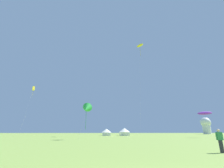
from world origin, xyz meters
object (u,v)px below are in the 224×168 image
(kite_green_delta, at_px, (86,109))
(kite_purple_parafoil, at_px, (205,113))
(festival_tent_center, at_px, (106,132))
(observatory_dome, at_px, (206,125))
(festival_tent_right, at_px, (124,131))
(person_spectator, at_px, (220,141))
(kite_yellow_box, at_px, (33,89))
(kite_yellow_parafoil, at_px, (140,46))

(kite_green_delta, distance_m, kite_purple_parafoil, 33.83)
(festival_tent_center, height_order, observatory_dome, observatory_dome)
(kite_purple_parafoil, xyz_separation_m, observatory_dome, (40.57, 60.17, -0.55))
(festival_tent_center, relative_size, festival_tent_right, 0.90)
(person_spectator, xyz_separation_m, festival_tent_center, (-7.37, 53.66, 0.64))
(festival_tent_center, distance_m, festival_tent_right, 7.41)
(kite_purple_parafoil, distance_m, person_spectator, 36.81)
(kite_purple_parafoil, bearing_deg, person_spectator, -123.20)
(person_spectator, bearing_deg, observatory_dome, 56.28)
(kite_yellow_box, relative_size, festival_tent_center, 4.26)
(kite_green_delta, bearing_deg, person_spectator, -58.79)
(person_spectator, relative_size, festival_tent_right, 0.38)
(person_spectator, xyz_separation_m, festival_tent_right, (0.04, 53.66, 0.81))
(kite_yellow_box, bearing_deg, person_spectator, -51.90)
(festival_tent_right, xyz_separation_m, observatory_dome, (60.44, 36.94, 4.35))
(kite_green_delta, height_order, kite_yellow_parafoil, kite_yellow_parafoil)
(kite_green_delta, xyz_separation_m, festival_tent_center, (5.08, 33.11, -4.67))
(kite_yellow_parafoil, bearing_deg, kite_green_delta, -126.36)
(kite_yellow_parafoil, distance_m, person_spectator, 60.05)
(kite_yellow_parafoil, relative_size, observatory_dome, 3.57)
(festival_tent_center, bearing_deg, kite_purple_parafoil, -40.41)
(kite_yellow_parafoil, relative_size, person_spectator, 22.27)
(kite_yellow_box, relative_size, festival_tent_right, 3.82)
(festival_tent_center, relative_size, observatory_dome, 0.38)
(kite_purple_parafoil, xyz_separation_m, festival_tent_right, (-19.87, 23.23, -4.90))
(kite_green_delta, height_order, festival_tent_right, kite_green_delta)
(kite_green_delta, distance_m, festival_tent_center, 33.82)
(kite_purple_parafoil, bearing_deg, kite_yellow_parafoil, 128.55)
(kite_purple_parafoil, relative_size, festival_tent_center, 1.73)
(kite_yellow_parafoil, height_order, observatory_dome, kite_yellow_parafoil)
(person_spectator, bearing_deg, festival_tent_center, 97.82)
(festival_tent_right, relative_size, observatory_dome, 0.43)
(kite_green_delta, relative_size, festival_tent_center, 1.80)
(kite_green_delta, distance_m, person_spectator, 24.61)
(person_spectator, relative_size, observatory_dome, 0.16)
(kite_yellow_box, height_order, observatory_dome, kite_yellow_box)
(person_spectator, bearing_deg, festival_tent_right, 89.96)
(kite_yellow_parafoil, distance_m, kite_purple_parafoil, 37.65)
(festival_tent_right, bearing_deg, kite_purple_parafoil, -49.46)
(kite_yellow_box, distance_m, festival_tent_right, 39.03)
(festival_tent_right, distance_m, observatory_dome, 70.97)
(kite_yellow_parafoil, height_order, festival_tent_right, kite_yellow_parafoil)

